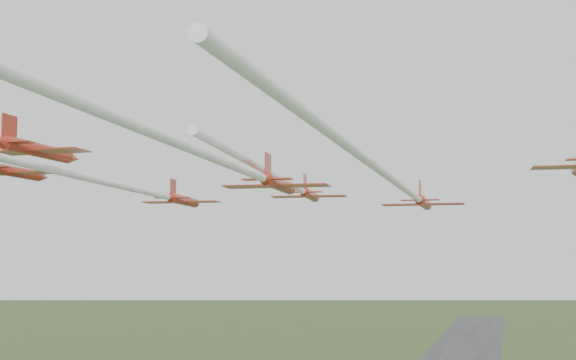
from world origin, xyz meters
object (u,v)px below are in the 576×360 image
(jet_lead, at_px, (292,185))
(jet_row2_left, at_px, (152,193))
(jet_row3_mid, at_px, (214,158))
(jet_row2_right, at_px, (400,185))

(jet_lead, bearing_deg, jet_row2_left, -146.37)
(jet_row2_left, distance_m, jet_row3_mid, 30.76)
(jet_row3_mid, bearing_deg, jet_row2_right, 51.88)
(jet_lead, bearing_deg, jet_row3_mid, -88.17)
(jet_lead, distance_m, jet_row2_left, 15.52)
(jet_row2_right, bearing_deg, jet_lead, 123.64)
(jet_row2_left, bearing_deg, jet_row3_mid, -61.96)
(jet_row3_mid, bearing_deg, jet_row2_left, 119.61)
(jet_lead, distance_m, jet_row2_right, 26.03)
(jet_lead, xyz_separation_m, jet_row3_mid, (4.51, -35.68, -1.67))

